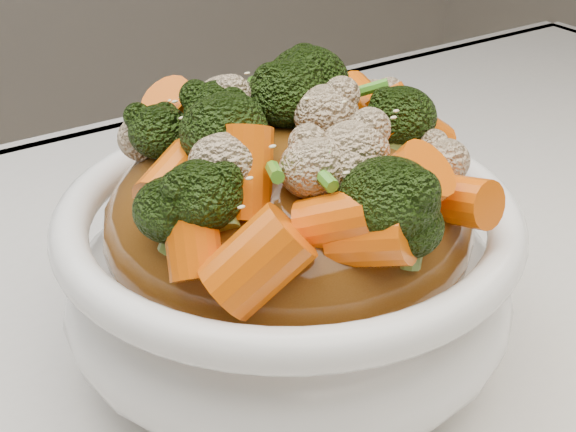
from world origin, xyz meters
TOP-DOWN VIEW (x-y plane):
  - tablecloth at (0.00, 0.00)m, footprint 1.20×0.80m
  - bowl at (-0.01, 0.06)m, footprint 0.28×0.28m
  - sauce_base at (-0.01, 0.06)m, footprint 0.22×0.22m
  - carrots at (-0.01, 0.06)m, footprint 0.22×0.22m
  - broccoli at (-0.01, 0.06)m, footprint 0.22×0.22m
  - cauliflower at (-0.01, 0.06)m, footprint 0.22×0.22m
  - scallions at (-0.01, 0.06)m, footprint 0.17×0.17m
  - sesame_seeds at (-0.01, 0.06)m, footprint 0.20×0.20m

SIDE VIEW (x-z plane):
  - tablecloth at x=0.00m, z-range 0.71..0.75m
  - bowl at x=-0.01m, z-range 0.75..0.84m
  - sauce_base at x=-0.01m, z-range 0.78..0.88m
  - cauliflower at x=-0.01m, z-range 0.87..0.91m
  - broccoli at x=-0.01m, z-range 0.87..0.92m
  - carrots at x=-0.01m, z-range 0.87..0.92m
  - scallions at x=-0.01m, z-range 0.88..0.91m
  - sesame_seeds at x=-0.01m, z-range 0.89..0.90m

